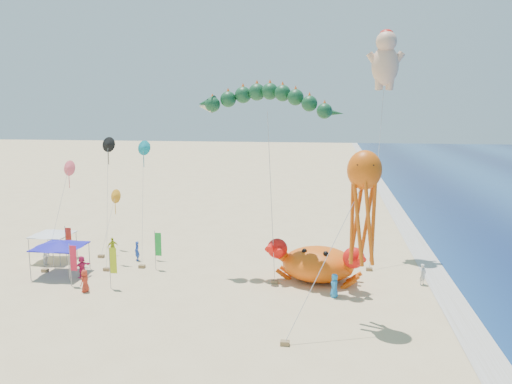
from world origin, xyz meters
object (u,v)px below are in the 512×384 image
octopus_kite (363,199)px  canopy_blue (60,244)px  crab_inflatable (318,263)px  canopy_white (52,232)px  dragon_kite (265,105)px  cherub_kite (385,58)px

octopus_kite → canopy_blue: size_ratio=2.79×
crab_inflatable → canopy_white: size_ratio=2.22×
dragon_kite → canopy_blue: bearing=-172.1°
crab_inflatable → octopus_kite: octopus_kite is taller
dragon_kite → canopy_blue: size_ratio=3.82×
crab_inflatable → dragon_kite: bearing=169.3°
canopy_blue → dragon_kite: bearing=7.9°
canopy_blue → canopy_white: (-2.61, 3.38, -0.00)m
cherub_kite → canopy_white: (-27.79, -6.98, -14.68)m
dragon_kite → canopy_white: bearing=176.4°
cherub_kite → canopy_blue: 30.94m
octopus_kite → canopy_white: size_ratio=3.17×
dragon_kite → cherub_kite: (9.32, 8.14, 3.96)m
octopus_kite → cherub_kite: bearing=81.2°
dragon_kite → cherub_kite: 12.99m
canopy_blue → canopy_white: 4.27m
dragon_kite → canopy_white: dragon_kite is taller
canopy_white → crab_inflatable: bearing=-4.9°
octopus_kite → canopy_white: bearing=160.6°
octopus_kite → canopy_blue: (-22.73, 5.56, -5.20)m
cherub_kite → canopy_blue: size_ratio=5.19×
canopy_blue → canopy_white: same height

